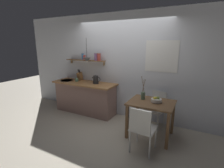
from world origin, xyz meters
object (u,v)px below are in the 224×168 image
twig_vase (143,95)px  pendant_lamp (87,60)px  dining_table (151,108)px  knife_block (80,76)px  coffee_mug_by_sink (77,80)px  dining_chair_near (142,127)px  electric_kettle (96,80)px  fruit_bowl (156,100)px  dining_chair_far (156,107)px

twig_vase → pendant_lamp: (-1.66, 0.30, 0.66)m
dining_table → pendant_lamp: pendant_lamp is taller
knife_block → coffee_mug_by_sink: knife_block is taller
dining_chair_near → electric_kettle: 2.02m
dining_table → electric_kettle: bearing=165.4°
fruit_bowl → electric_kettle: bearing=166.8°
knife_block → twig_vase: bearing=-13.0°
knife_block → pendant_lamp: (0.41, -0.18, 0.51)m
dining_chair_far → electric_kettle: electric_kettle is taller
electric_kettle → coffee_mug_by_sink: bearing=-176.1°
coffee_mug_by_sink → electric_kettle: bearing=3.9°
electric_kettle → coffee_mug_by_sink: size_ratio=2.03×
dining_chair_far → coffee_mug_by_sink: bearing=-177.1°
knife_block → coffee_mug_by_sink: (0.02, -0.18, -0.08)m
dining_chair_near → electric_kettle: (-1.65, 1.06, 0.49)m
pendant_lamp → knife_block: bearing=156.5°
twig_vase → electric_kettle: 1.47m
coffee_mug_by_sink → fruit_bowl: bearing=-8.8°
electric_kettle → dining_table: bearing=-14.6°
fruit_bowl → twig_vase: bearing=168.5°
dining_chair_near → knife_block: (-2.30, 1.19, 0.51)m
fruit_bowl → knife_block: 2.44m
dining_table → dining_chair_far: bearing=89.7°
fruit_bowl → twig_vase: (-0.30, 0.06, 0.04)m
dining_table → dining_chair_far: (0.00, 0.50, -0.16)m
twig_vase → coffee_mug_by_sink: 2.07m
dining_chair_near → fruit_bowl: bearing=83.2°
dining_chair_far → dining_table: bearing=-90.3°
dining_chair_far → twig_vase: (-0.21, -0.42, 0.38)m
dining_chair_near → twig_vase: (-0.23, 0.71, 0.36)m
twig_vase → knife_block: size_ratio=1.59×
dining_chair_far → dining_chair_near: bearing=-89.4°
twig_vase → knife_block: bearing=167.0°
pendant_lamp → dining_table: bearing=-11.6°
dining_chair_near → dining_chair_far: (-0.01, 1.13, -0.02)m
coffee_mug_by_sink → dining_table: bearing=-9.6°
dining_chair_near → coffee_mug_by_sink: size_ratio=7.13×
dining_table → dining_chair_far: 0.53m
dining_table → knife_block: (-2.28, 0.56, 0.37)m
electric_kettle → pendant_lamp: pendant_lamp is taller
dining_table → electric_kettle: size_ratio=3.64×
fruit_bowl → pendant_lamp: size_ratio=0.35×
dining_chair_far → coffee_mug_by_sink: (-2.26, -0.12, 0.46)m
knife_block → pendant_lamp: pendant_lamp is taller
twig_vase → electric_kettle: size_ratio=2.03×
coffee_mug_by_sink → twig_vase: bearing=-8.4°
dining_chair_near → electric_kettle: size_ratio=3.50×
coffee_mug_by_sink → dining_chair_near: bearing=-24.0°
twig_vase → coffee_mug_by_sink: twig_vase is taller
electric_kettle → pendant_lamp: (-0.24, -0.04, 0.53)m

